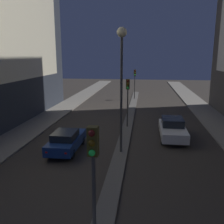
{
  "coord_description": "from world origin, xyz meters",
  "views": [
    {
      "loc": [
        1.47,
        -3.79,
        6.48
      ],
      "look_at": [
        -1.95,
        22.36,
        0.5
      ],
      "focal_mm": 40.0,
      "sensor_mm": 36.0,
      "label": 1
    }
  ],
  "objects": [
    {
      "name": "car_left_lane",
      "position": [
        -3.77,
        11.99,
        0.75
      ],
      "size": [
        1.75,
        4.32,
        1.47
      ],
      "color": "navy",
      "rests_on": "ground"
    },
    {
      "name": "traffic_light_far",
      "position": [
        0.0,
        33.62,
        3.31
      ],
      "size": [
        0.32,
        0.42,
        4.33
      ],
      "color": "#383838",
      "rests_on": "median_strip"
    },
    {
      "name": "median_strip",
      "position": [
        0.0,
        20.89,
        0.06
      ],
      "size": [
        0.91,
        39.79,
        0.13
      ],
      "color": "#56544F",
      "rests_on": "ground"
    },
    {
      "name": "street_lamp",
      "position": [
        0.0,
        12.04,
        6.12
      ],
      "size": [
        0.63,
        0.63,
        8.06
      ],
      "color": "#383838",
      "rests_on": "median_strip"
    },
    {
      "name": "car_right_lane",
      "position": [
        3.77,
        15.73,
        0.8
      ],
      "size": [
        1.92,
        4.69,
        1.6
      ],
      "color": "silver",
      "rests_on": "ground"
    },
    {
      "name": "traffic_light_near",
      "position": [
        0.0,
        3.04,
        3.31
      ],
      "size": [
        0.32,
        0.42,
        4.33
      ],
      "color": "#383838",
      "rests_on": "median_strip"
    },
    {
      "name": "traffic_light_mid",
      "position": [
        0.0,
        18.2,
        3.31
      ],
      "size": [
        0.32,
        0.42,
        4.33
      ],
      "color": "#383838",
      "rests_on": "median_strip"
    }
  ]
}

